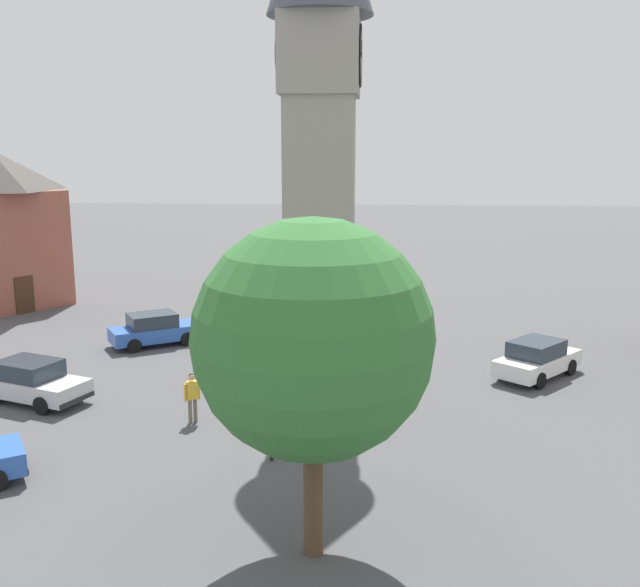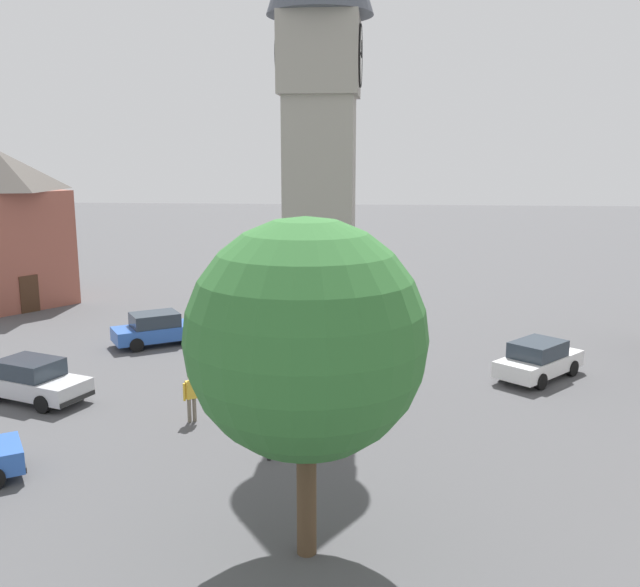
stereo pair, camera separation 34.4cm
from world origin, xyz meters
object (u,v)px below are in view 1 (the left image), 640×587
(car_silver_kerb, at_px, (537,359))
(car_white_side, at_px, (32,381))
(pedestrian, at_px, (192,393))
(lamp_post, at_px, (270,343))
(clock_tower, at_px, (320,82))
(tree, at_px, (313,339))
(car_red_corner, at_px, (155,329))

(car_silver_kerb, relative_size, car_white_side, 0.94)
(pedestrian, relative_size, lamp_post, 0.32)
(clock_tower, bearing_deg, lamp_post, -8.89)
(tree, bearing_deg, clock_tower, -176.30)
(car_silver_kerb, relative_size, pedestrian, 2.49)
(car_red_corner, xyz_separation_m, tree, (16.72, 8.89, 4.19))
(car_silver_kerb, xyz_separation_m, lamp_post, (8.54, -9.44, 2.79))
(clock_tower, distance_m, car_silver_kerb, 13.69)
(car_white_side, relative_size, tree, 0.59)
(car_silver_kerb, bearing_deg, car_white_side, -77.02)
(clock_tower, bearing_deg, car_red_corner, -126.27)
(car_white_side, height_order, pedestrian, pedestrian)
(car_red_corner, height_order, pedestrian, pedestrian)
(car_white_side, bearing_deg, clock_tower, 99.97)
(clock_tower, height_order, pedestrian, clock_tower)
(car_red_corner, bearing_deg, pedestrian, 24.35)
(car_silver_kerb, height_order, car_white_side, same)
(clock_tower, bearing_deg, car_silver_kerb, 106.52)
(car_white_side, bearing_deg, car_silver_kerb, 102.98)
(pedestrian, xyz_separation_m, tree, (7.43, 4.68, 3.94))
(car_silver_kerb, bearing_deg, pedestrian, -65.10)
(pedestrian, distance_m, tree, 9.63)
(car_white_side, distance_m, tree, 14.72)
(car_white_side, relative_size, pedestrian, 2.63)
(clock_tower, relative_size, tree, 2.54)
(clock_tower, distance_m, car_red_corner, 14.57)
(car_silver_kerb, height_order, pedestrian, pedestrian)
(car_white_side, bearing_deg, car_red_corner, 165.23)
(clock_tower, xyz_separation_m, car_red_corner, (-6.01, -8.20, -10.43))
(car_white_side, xyz_separation_m, lamp_post, (4.22, 9.31, 2.79))
(car_white_side, distance_m, pedestrian, 6.44)
(clock_tower, bearing_deg, pedestrian, -50.61)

